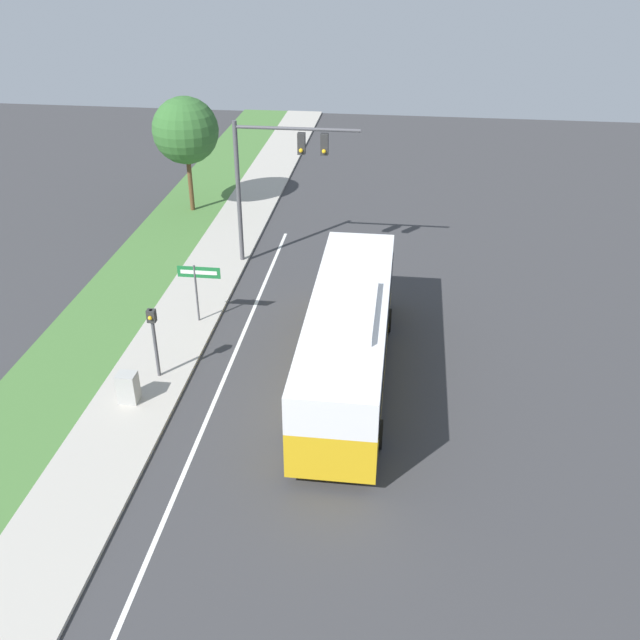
% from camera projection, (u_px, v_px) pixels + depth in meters
% --- Properties ---
extents(ground_plane, '(80.00, 80.00, 0.00)m').
position_uv_depth(ground_plane, '(319.00, 422.00, 22.72)').
color(ground_plane, '#38383A').
extents(sidewalk, '(2.80, 80.00, 0.12)m').
position_uv_depth(sidewalk, '(132.00, 406.00, 23.36)').
color(sidewalk, '#ADA89E').
rests_on(sidewalk, ground_plane).
extents(grass_verge, '(3.60, 80.00, 0.10)m').
position_uv_depth(grass_verge, '(40.00, 399.00, 23.71)').
color(grass_verge, '#477538').
rests_on(grass_verge, ground_plane).
extents(lane_divider_near, '(0.14, 30.00, 0.01)m').
position_uv_depth(lane_divider_near, '(209.00, 413.00, 23.11)').
color(lane_divider_near, silver).
rests_on(lane_divider_near, ground_plane).
extents(bus, '(2.73, 11.26, 3.34)m').
position_uv_depth(bus, '(349.00, 334.00, 23.90)').
color(bus, gold).
rests_on(bus, ground_plane).
extents(signal_gantry, '(5.44, 0.41, 6.52)m').
position_uv_depth(signal_gantry, '(273.00, 166.00, 30.69)').
color(signal_gantry, '#4C4C51').
rests_on(signal_gantry, ground_plane).
extents(pedestrian_signal, '(0.28, 0.34, 2.72)m').
position_uv_depth(pedestrian_signal, '(154.00, 332.00, 23.91)').
color(pedestrian_signal, '#4C4C51').
rests_on(pedestrian_signal, ground_plane).
extents(street_sign, '(1.67, 0.08, 2.51)m').
position_uv_depth(street_sign, '(198.00, 281.00, 27.27)').
color(street_sign, '#4C4C51').
rests_on(street_sign, ground_plane).
extents(utility_cabinet, '(0.63, 0.54, 1.05)m').
position_uv_depth(utility_cabinet, '(128.00, 387.00, 23.24)').
color(utility_cabinet, '#A8A8A3').
rests_on(utility_cabinet, sidewalk).
extents(roadside_tree, '(3.41, 3.41, 6.01)m').
position_uv_depth(roadside_tree, '(186.00, 131.00, 36.54)').
color(roadside_tree, brown).
rests_on(roadside_tree, grass_verge).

